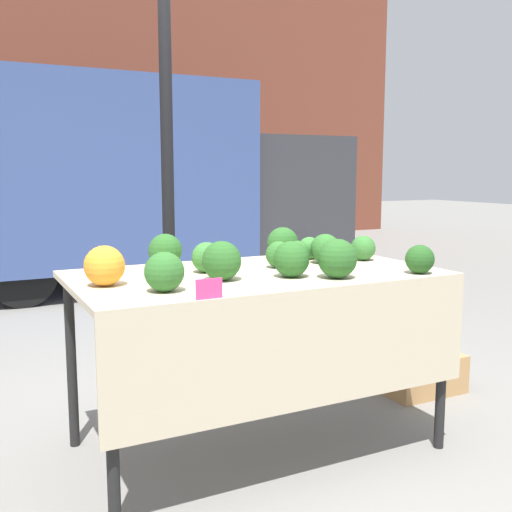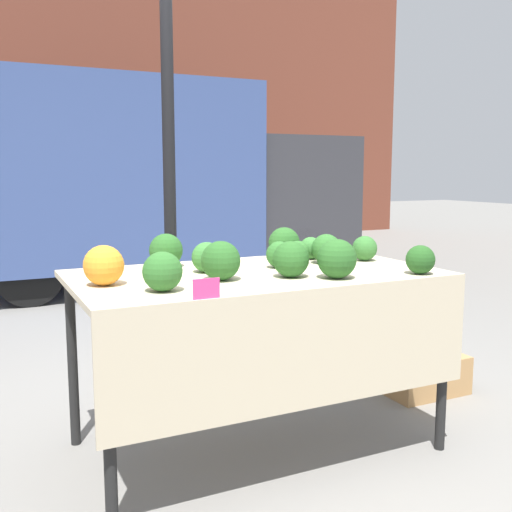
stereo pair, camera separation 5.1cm
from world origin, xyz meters
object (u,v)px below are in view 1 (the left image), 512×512
object	(u,v)px
orange_cauliflower	(104,266)
produce_crate	(423,374)
parked_truck	(136,180)
price_sign	(209,289)

from	to	relation	value
orange_cauliflower	produce_crate	world-z (taller)	orange_cauliflower
parked_truck	orange_cauliflower	world-z (taller)	parked_truck
orange_cauliflower	produce_crate	distance (m)	2.23
parked_truck	produce_crate	bearing A→B (deg)	-83.68
orange_cauliflower	produce_crate	bearing A→B (deg)	6.27
orange_cauliflower	price_sign	xyz separation A→B (m)	(0.30, -0.45, -0.05)
orange_cauliflower	price_sign	distance (m)	0.55
price_sign	produce_crate	bearing A→B (deg)	21.27
parked_truck	price_sign	world-z (taller)	parked_truck
parked_truck	price_sign	size ratio (longest dim) A/B	44.65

